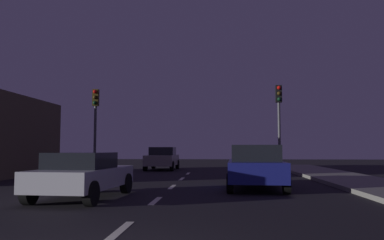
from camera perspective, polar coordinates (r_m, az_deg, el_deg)
The scene contains 11 objects.
ground_plane at distance 11.31m, azimuth -4.99°, elevation -11.58°, with size 80.00×80.00×0.00m, color black.
lane_stripe_second at distance 7.05m, azimuth -10.74°, elevation -15.96°, with size 0.16×1.60×0.01m, color silver.
lane_stripe_third at distance 10.72m, azimuth -5.49°, elevation -11.96°, with size 0.16×1.60×0.01m, color silver.
lane_stripe_fourth at distance 14.46m, azimuth -3.00°, elevation -9.98°, with size 0.16×1.60×0.01m, color silver.
lane_stripe_fifth at distance 18.22m, azimuth -1.55°, elevation -8.80°, with size 0.16×1.60×0.01m, color silver.
lane_stripe_sixth at distance 22.00m, azimuth -0.60°, elevation -8.03°, with size 0.16×1.60×0.01m, color silver.
traffic_signal_left at distance 21.05m, azimuth -14.30°, elevation 0.80°, with size 0.32×0.38×4.62m.
traffic_signal_right at distance 20.26m, azimuth 12.92°, elevation 1.17°, with size 0.32×0.38×4.74m.
car_stopped_ahead at distance 14.09m, azimuth 9.46°, elevation -6.87°, with size 2.19×4.65×1.56m.
car_adjacent_lane at distance 11.47m, azimuth -16.06°, elevation -7.86°, with size 2.13×4.00×1.32m.
car_oncoming_far at distance 25.90m, azimuth -4.47°, elevation -5.74°, with size 1.98×4.04×1.53m.
Camera 1 is at (1.72, -4.08, 1.44)m, focal length 35.56 mm.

